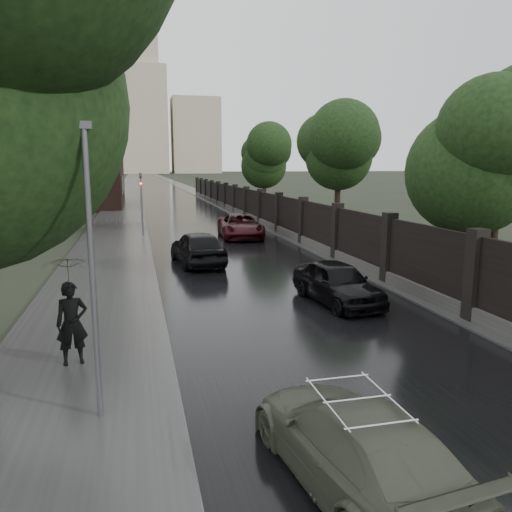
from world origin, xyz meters
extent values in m
plane|color=black|center=(0.00, 0.00, 0.00)|extent=(800.00, 800.00, 0.00)
cube|color=black|center=(0.00, 190.00, 0.01)|extent=(8.00, 420.00, 0.02)
cube|color=#2D2D2D|center=(-6.00, 190.00, 0.08)|extent=(4.00, 420.00, 0.16)
cube|color=#2D2D2D|center=(5.50, 190.00, 0.04)|extent=(3.00, 420.00, 0.08)
cube|color=#383533|center=(4.60, 32.00, 0.25)|extent=(0.40, 75.00, 0.50)
cube|color=black|center=(4.60, 32.00, 1.50)|extent=(0.15, 75.00, 2.00)
cube|color=black|center=(4.60, 70.00, 1.35)|extent=(0.45, 0.45, 2.70)
cylinder|color=black|center=(-8.00, 30.00, 2.93)|extent=(0.36, 0.36, 5.85)
sphere|color=black|center=(-8.00, 30.00, 5.27)|extent=(4.25, 4.25, 4.25)
cylinder|color=black|center=(7.50, 8.00, 2.76)|extent=(0.36, 0.36, 5.53)
sphere|color=black|center=(7.50, 8.00, 4.97)|extent=(4.08, 4.08, 4.08)
cylinder|color=black|center=(7.50, 22.00, 2.76)|extent=(0.36, 0.36, 5.53)
sphere|color=black|center=(7.50, 22.00, 4.97)|extent=(4.08, 4.08, 4.08)
cylinder|color=black|center=(7.50, 40.00, 2.76)|extent=(0.36, 0.36, 5.53)
sphere|color=black|center=(7.50, 40.00, 4.97)|extent=(4.08, 4.08, 4.08)
cylinder|color=#59595E|center=(-5.40, 1.50, 2.50)|extent=(0.10, 0.10, 5.00)
cube|color=#59595E|center=(-5.40, 1.50, 5.05)|extent=(0.25, 0.12, 0.12)
cylinder|color=#59595E|center=(-4.30, 25.00, 1.50)|extent=(0.12, 0.12, 3.00)
imported|color=#59595E|center=(-4.30, 25.00, 3.50)|extent=(0.16, 0.20, 1.00)
sphere|color=#FF0C0C|center=(-4.30, 24.85, 3.35)|extent=(0.14, 0.14, 0.14)
cube|color=black|center=(-18.00, 52.00, 10.00)|extent=(24.00, 18.00, 20.00)
cube|color=tan|center=(-32.00, 300.00, 22.00)|extent=(28.00, 22.00, 44.00)
cube|color=tan|center=(32.00, 300.00, 22.00)|extent=(28.00, 22.00, 44.00)
cube|color=tan|center=(0.00, 300.00, 30.00)|extent=(30.00, 30.00, 60.00)
cube|color=tan|center=(0.00, 300.00, 70.00)|extent=(22.00, 22.00, 40.00)
imported|color=#4B4F3F|center=(-1.83, -1.10, 0.62)|extent=(2.26, 4.46, 1.24)
imported|color=black|center=(-2.02, 15.26, 0.79)|extent=(2.33, 4.79, 1.58)
imported|color=black|center=(1.60, 7.76, 0.69)|extent=(2.13, 4.24, 1.39)
imported|color=black|center=(1.60, 23.21, 0.74)|extent=(2.83, 5.49, 1.48)
imported|color=black|center=(-6.11, 4.04, 1.07)|extent=(0.74, 0.56, 1.82)
imported|color=black|center=(-6.11, 4.04, 2.53)|extent=(1.26, 1.27, 0.97)
camera|label=1|loc=(-4.65, -6.93, 4.42)|focal=35.00mm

